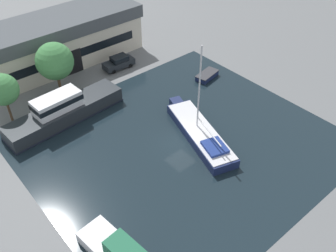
# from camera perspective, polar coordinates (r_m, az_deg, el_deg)

# --- Properties ---
(ground_plane) EXTENTS (440.00, 440.00, 0.00)m
(ground_plane) POSITION_cam_1_polar(r_m,az_deg,el_deg) (38.52, 1.97, -2.61)
(ground_plane) COLOR slate
(water_canal) EXTENTS (29.43, 27.16, 0.01)m
(water_canal) POSITION_cam_1_polar(r_m,az_deg,el_deg) (38.52, 1.97, -2.61)
(water_canal) COLOR black
(water_canal) RESTS_ON ground
(warehouse_building) EXTENTS (22.94, 7.75, 6.29)m
(warehouse_building) POSITION_cam_1_polar(r_m,az_deg,el_deg) (52.65, -16.48, 12.33)
(warehouse_building) COLOR beige
(warehouse_building) RESTS_ON ground
(quay_tree_near_building) EXTENTS (4.36, 4.36, 6.57)m
(quay_tree_near_building) POSITION_cam_1_polar(r_m,az_deg,el_deg) (45.29, -16.89, 9.42)
(quay_tree_near_building) COLOR brown
(quay_tree_near_building) RESTS_ON ground
(quay_tree_by_water) EXTENTS (3.40, 3.40, 5.76)m
(quay_tree_by_water) POSITION_cam_1_polar(r_m,az_deg,el_deg) (42.65, -23.93, 5.08)
(quay_tree_by_water) COLOR brown
(quay_tree_by_water) RESTS_ON ground
(parked_car) EXTENTS (4.25, 1.87, 1.72)m
(parked_car) POSITION_cam_1_polar(r_m,az_deg,el_deg) (50.71, -7.50, 9.58)
(parked_car) COLOR #1E2328
(parked_car) RESTS_ON ground
(sailboat_moored) EXTENTS (5.85, 12.11, 10.24)m
(sailboat_moored) POSITION_cam_1_polar(r_m,az_deg,el_deg) (38.97, 4.85, -1.01)
(sailboat_moored) COLOR #19234C
(sailboat_moored) RESTS_ON water_canal
(motor_cruiser) EXTENTS (13.76, 4.13, 3.42)m
(motor_cruiser) POSITION_cam_1_polar(r_m,az_deg,el_deg) (42.25, -15.66, 2.23)
(motor_cruiser) COLOR #23282D
(motor_cruiser) RESTS_ON water_canal
(small_dinghy) EXTENTS (3.55, 2.22, 0.69)m
(small_dinghy) POSITION_cam_1_polar(r_m,az_deg,el_deg) (48.69, 5.96, 7.67)
(small_dinghy) COLOR #19234C
(small_dinghy) RESTS_ON water_canal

